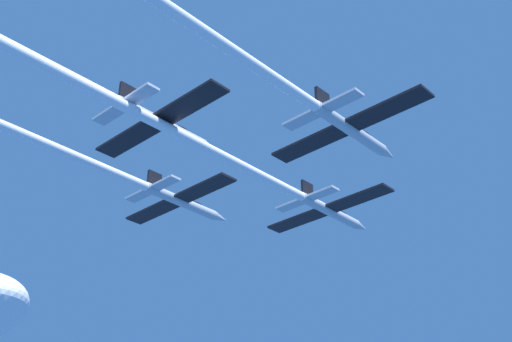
% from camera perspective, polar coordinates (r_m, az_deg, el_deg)
% --- Properties ---
extents(jet_lead, '(14.71, 45.26, 2.44)m').
position_cam_1_polar(jet_lead, '(58.17, -1.05, 0.34)').
color(jet_lead, '#B2BAC6').
extents(jet_left_wing, '(14.71, 46.08, 2.44)m').
position_cam_1_polar(jet_left_wing, '(59.67, -15.98, 1.41)').
color(jet_left_wing, '#B2BAC6').
extents(jet_right_wing, '(14.71, 44.04, 2.44)m').
position_cam_1_polar(jet_right_wing, '(45.61, -0.73, 9.65)').
color(jet_right_wing, '#B2BAC6').
extents(jet_slot, '(14.71, 47.65, 2.44)m').
position_cam_1_polar(jet_slot, '(48.42, -20.97, 10.32)').
color(jet_slot, '#B2BAC6').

